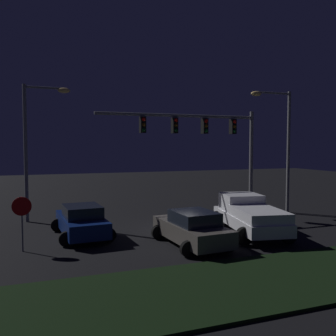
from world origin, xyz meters
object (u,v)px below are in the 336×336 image
(pickup_truck, at_px, (248,213))
(stop_sign, at_px, (22,213))
(traffic_signal_gantry, at_px, (205,134))
(street_lamp_left, at_px, (35,135))
(car_sedan, at_px, (82,221))
(street_lamp_right, at_px, (281,136))
(car_sedan_far, at_px, (192,228))

(pickup_truck, xyz_separation_m, stop_sign, (-10.30, 0.42, 0.56))
(traffic_signal_gantry, relative_size, street_lamp_left, 1.34)
(car_sedan, bearing_deg, pickup_truck, -108.79)
(car_sedan, distance_m, street_lamp_left, 6.42)
(pickup_truck, relative_size, traffic_signal_gantry, 0.55)
(traffic_signal_gantry, bearing_deg, car_sedan, -157.66)
(pickup_truck, relative_size, street_lamp_left, 0.74)
(street_lamp_right, distance_m, stop_sign, 15.86)
(traffic_signal_gantry, height_order, stop_sign, traffic_signal_gantry)
(car_sedan, bearing_deg, street_lamp_left, 19.59)
(pickup_truck, xyz_separation_m, street_lamp_right, (4.80, 3.96, 3.91))
(car_sedan, height_order, car_sedan_far, same)
(car_sedan_far, distance_m, street_lamp_right, 10.55)
(stop_sign, bearing_deg, car_sedan, 33.31)
(street_lamp_right, bearing_deg, pickup_truck, -140.52)
(car_sedan, xyz_separation_m, traffic_signal_gantry, (8.00, 3.29, 4.29))
(car_sedan_far, distance_m, stop_sign, 7.02)
(car_sedan, bearing_deg, street_lamp_right, -85.21)
(car_sedan, distance_m, car_sedan_far, 5.31)
(car_sedan, height_order, street_lamp_right, street_lamp_right)
(street_lamp_right, relative_size, stop_sign, 3.45)
(pickup_truck, bearing_deg, car_sedan, 85.65)
(pickup_truck, distance_m, car_sedan_far, 3.66)
(car_sedan_far, relative_size, street_lamp_right, 0.59)
(car_sedan, relative_size, stop_sign, 2.02)
(car_sedan, xyz_separation_m, street_lamp_right, (12.55, 1.86, 4.17))
(traffic_signal_gantry, xyz_separation_m, street_lamp_right, (4.55, -1.43, -0.12))
(traffic_signal_gantry, xyz_separation_m, street_lamp_left, (-9.93, 1.23, -0.16))
(street_lamp_left, relative_size, street_lamp_right, 1.00)
(car_sedan_far, height_order, traffic_signal_gantry, traffic_signal_gantry)
(pickup_truck, height_order, street_lamp_right, street_lamp_right)
(pickup_truck, bearing_deg, street_lamp_left, 66.48)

